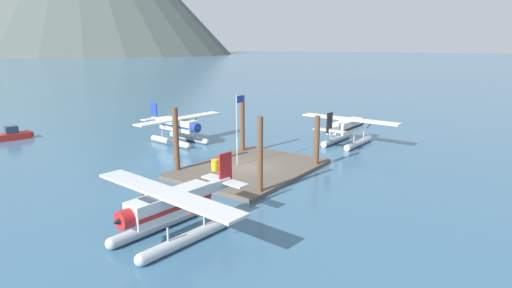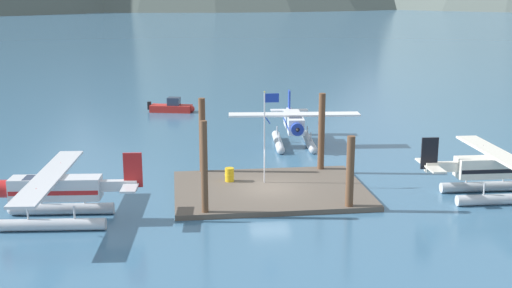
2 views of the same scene
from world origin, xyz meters
name	(u,v)px [view 2 (image 2 of 2)]	position (x,y,z in m)	size (l,w,h in m)	color
ground_plane	(270,192)	(0.00, 0.00, 0.00)	(1200.00, 1200.00, 0.00)	#38607F
dock_platform	(270,190)	(0.00, 0.00, 0.15)	(11.80, 8.87, 0.30)	brown
piling_near_left	(204,170)	(-4.22, -3.97, 2.73)	(0.38, 0.38, 5.46)	brown
piling_near_right	(350,174)	(3.96, -3.99, 2.19)	(0.46, 0.46, 4.38)	brown
piling_far_left	(202,137)	(-3.95, 4.31, 2.65)	(0.44, 0.44, 5.30)	brown
piling_far_right	(321,134)	(4.09, 3.87, 2.77)	(0.45, 0.45, 5.53)	brown
flagpole	(267,126)	(-0.06, 1.17, 3.98)	(0.95, 0.10, 5.90)	silver
fuel_drum	(230,175)	(-2.37, 1.70, 0.74)	(0.62, 0.62, 0.88)	gold
seaplane_silver_port_aft	(56,194)	(-12.23, -3.78, 1.58)	(7.97, 10.48, 3.84)	#B7BABF
seaplane_white_bow_right	(294,126)	(3.69, 11.92, 1.58)	(10.48, 7.97, 3.84)	#B7BABF
seaplane_cream_stbd_aft	(496,173)	(13.31, -2.78, 1.58)	(7.98, 10.44, 3.84)	#B7BABF
boat_red_open_north	(172,107)	(-5.95, 27.91, 0.49)	(4.80, 2.45, 1.50)	#B2231E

